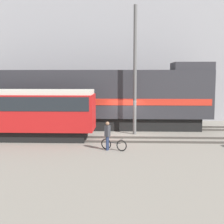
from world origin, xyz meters
name	(u,v)px	position (x,y,z in m)	size (l,w,h in m)	color
ground_plane	(125,135)	(0.00, 0.00, 0.00)	(120.00, 120.00, 0.00)	gray
track_near	(125,140)	(0.00, -1.94, 0.07)	(60.00, 1.50, 0.14)	#47423D
track_far	(125,128)	(0.00, 2.82, 0.07)	(60.00, 1.50, 0.14)	#47423D
building_backdrop	(125,55)	(0.00, 10.72, 6.46)	(37.76, 6.00, 12.91)	#99999E
freight_locomotive	(83,98)	(-3.44, 2.82, 2.49)	(20.69, 3.04, 5.35)	black
streetcar	(27,111)	(-6.60, -1.94, 1.93)	(9.05, 2.54, 3.38)	black
bicycle	(114,145)	(-0.66, -4.72, 0.33)	(1.52, 0.76, 0.71)	black
person	(107,133)	(-1.03, -4.71, 1.01)	(0.34, 0.42, 1.67)	#232D4C
utility_pole_center	(135,71)	(0.70, 0.44, 4.66)	(0.25, 0.25, 9.31)	#595959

